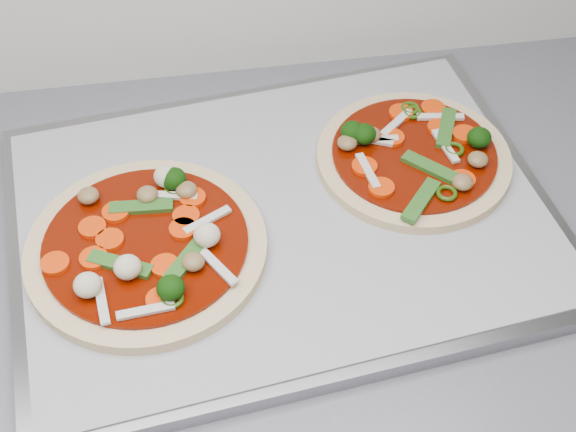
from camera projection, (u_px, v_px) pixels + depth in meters
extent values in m
cube|color=slate|center=(566.00, 248.00, 0.77)|extent=(3.60, 0.60, 0.04)
cube|color=gray|center=(283.00, 218.00, 0.76)|extent=(0.54, 0.43, 0.02)
cube|color=#A5A4AA|center=(282.00, 212.00, 0.75)|extent=(0.52, 0.41, 0.00)
cylinder|color=beige|center=(147.00, 249.00, 0.72)|extent=(0.28, 0.28, 0.01)
cylinder|color=#661300|center=(145.00, 243.00, 0.71)|extent=(0.24, 0.24, 0.00)
cylinder|color=#FE3907|center=(55.00, 263.00, 0.69)|extent=(0.03, 0.03, 0.00)
cylinder|color=#FE3907|center=(186.00, 216.00, 0.73)|extent=(0.04, 0.04, 0.00)
cylinder|color=#FE3907|center=(183.00, 229.00, 0.72)|extent=(0.03, 0.03, 0.00)
ellipsoid|color=beige|center=(207.00, 235.00, 0.70)|extent=(0.03, 0.03, 0.02)
ellipsoid|color=brown|center=(88.00, 196.00, 0.74)|extent=(0.03, 0.03, 0.01)
ellipsoid|color=brown|center=(147.00, 195.00, 0.74)|extent=(0.03, 0.03, 0.01)
ellipsoid|color=beige|center=(166.00, 176.00, 0.75)|extent=(0.03, 0.03, 0.02)
cylinder|color=#FE3907|center=(92.00, 227.00, 0.72)|extent=(0.03, 0.03, 0.00)
cylinder|color=#FE3907|center=(192.00, 198.00, 0.74)|extent=(0.03, 0.03, 0.00)
cube|color=#2A5E1C|center=(141.00, 207.00, 0.73)|extent=(0.06, 0.02, 0.00)
cube|color=beige|center=(102.00, 301.00, 0.66)|extent=(0.01, 0.05, 0.00)
ellipsoid|color=beige|center=(88.00, 285.00, 0.66)|extent=(0.03, 0.03, 0.02)
cylinder|color=#FE3907|center=(94.00, 258.00, 0.69)|extent=(0.03, 0.03, 0.00)
cylinder|color=#FE3907|center=(116.00, 212.00, 0.73)|extent=(0.03, 0.03, 0.00)
torus|color=#28430A|center=(172.00, 299.00, 0.66)|extent=(0.03, 0.03, 0.00)
ellipsoid|color=#103906|center=(174.00, 179.00, 0.75)|extent=(0.02, 0.02, 0.02)
cylinder|color=#FE3907|center=(161.00, 300.00, 0.66)|extent=(0.03, 0.03, 0.00)
ellipsoid|color=brown|center=(186.00, 190.00, 0.74)|extent=(0.03, 0.03, 0.01)
ellipsoid|color=beige|center=(128.00, 267.00, 0.68)|extent=(0.03, 0.03, 0.02)
cube|color=#2A5E1C|center=(120.00, 264.00, 0.69)|extent=(0.06, 0.04, 0.00)
torus|color=#28430A|center=(175.00, 189.00, 0.75)|extent=(0.03, 0.03, 0.00)
cylinder|color=#FE3907|center=(110.00, 240.00, 0.71)|extent=(0.03, 0.03, 0.00)
cube|color=beige|center=(146.00, 311.00, 0.66)|extent=(0.05, 0.01, 0.00)
ellipsoid|color=#103906|center=(171.00, 288.00, 0.66)|extent=(0.03, 0.03, 0.02)
cube|color=#2A5E1C|center=(188.00, 258.00, 0.69)|extent=(0.05, 0.05, 0.00)
ellipsoid|color=brown|center=(193.00, 262.00, 0.68)|extent=(0.03, 0.03, 0.01)
cube|color=beige|center=(207.00, 220.00, 0.72)|extent=(0.05, 0.03, 0.00)
cube|color=beige|center=(172.00, 196.00, 0.74)|extent=(0.05, 0.02, 0.00)
cylinder|color=#FE3907|center=(165.00, 266.00, 0.69)|extent=(0.03, 0.03, 0.00)
cube|color=beige|center=(218.00, 267.00, 0.69)|extent=(0.03, 0.05, 0.00)
cylinder|color=beige|center=(413.00, 158.00, 0.79)|extent=(0.26, 0.26, 0.01)
cylinder|color=#661300|center=(414.00, 153.00, 0.79)|extent=(0.22, 0.22, 0.00)
cylinder|color=#FE3907|center=(433.00, 108.00, 0.83)|extent=(0.03, 0.03, 0.00)
torus|color=#28430A|center=(412.00, 112.00, 0.82)|extent=(0.03, 0.03, 0.00)
ellipsoid|color=brown|center=(463.00, 182.00, 0.75)|extent=(0.02, 0.02, 0.01)
cube|color=#2A5E1C|center=(446.00, 128.00, 0.81)|extent=(0.04, 0.06, 0.00)
cylinder|color=#FE3907|center=(440.00, 127.00, 0.81)|extent=(0.03, 0.03, 0.00)
torus|color=#28430A|center=(454.00, 149.00, 0.79)|extent=(0.03, 0.03, 0.00)
cube|color=beige|center=(368.00, 171.00, 0.77)|extent=(0.01, 0.05, 0.00)
cylinder|color=#FE3907|center=(462.00, 180.00, 0.76)|extent=(0.03, 0.03, 0.00)
torus|color=#28430A|center=(410.00, 108.00, 0.83)|extent=(0.03, 0.03, 0.00)
cylinder|color=#FE3907|center=(465.00, 134.00, 0.80)|extent=(0.03, 0.03, 0.00)
cylinder|color=#FE3907|center=(401.00, 113.00, 0.82)|extent=(0.03, 0.03, 0.00)
cube|color=beige|center=(440.00, 117.00, 0.82)|extent=(0.05, 0.02, 0.00)
cylinder|color=#FE3907|center=(381.00, 188.00, 0.75)|extent=(0.03, 0.03, 0.00)
cylinder|color=#FE3907|center=(364.00, 166.00, 0.77)|extent=(0.03, 0.03, 0.00)
cube|color=beige|center=(374.00, 140.00, 0.80)|extent=(0.05, 0.01, 0.00)
cube|color=beige|center=(396.00, 123.00, 0.81)|extent=(0.04, 0.04, 0.00)
ellipsoid|color=#103906|center=(364.00, 134.00, 0.79)|extent=(0.03, 0.03, 0.02)
torus|color=#28430A|center=(447.00, 193.00, 0.75)|extent=(0.02, 0.02, 0.00)
ellipsoid|color=#103906|center=(352.00, 131.00, 0.79)|extent=(0.03, 0.03, 0.02)
ellipsoid|color=brown|center=(371.00, 135.00, 0.79)|extent=(0.02, 0.02, 0.01)
cube|color=#2A5E1C|center=(421.00, 200.00, 0.74)|extent=(0.05, 0.05, 0.00)
cube|color=beige|center=(445.00, 146.00, 0.79)|extent=(0.02, 0.05, 0.00)
cube|color=beige|center=(369.00, 139.00, 0.80)|extent=(0.05, 0.03, 0.00)
ellipsoid|color=#103906|center=(479.00, 138.00, 0.79)|extent=(0.03, 0.03, 0.02)
ellipsoid|color=brown|center=(347.00, 143.00, 0.79)|extent=(0.03, 0.03, 0.01)
cube|color=#2A5E1C|center=(430.00, 167.00, 0.77)|extent=(0.05, 0.05, 0.00)
ellipsoid|color=brown|center=(478.00, 159.00, 0.77)|extent=(0.02, 0.02, 0.01)
cylinder|color=#FE3907|center=(392.00, 138.00, 0.80)|extent=(0.03, 0.03, 0.00)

